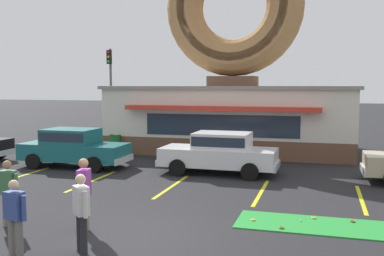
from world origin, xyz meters
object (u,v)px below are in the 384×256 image
at_px(pedestrian_leather_jacket_man, 15,215).
at_px(car_teal, 73,146).
at_px(pedestrian_hooded_kid, 81,210).
at_px(golf_ball, 301,220).
at_px(pedestrian_clipboard_woman, 8,190).
at_px(pedestrian_blue_sweater_man, 84,191).
at_px(traffic_light_pole, 110,80).
at_px(trash_bin, 115,144).
at_px(car_white, 220,151).

bearing_deg(pedestrian_leather_jacket_man, car_teal, 114.48).
bearing_deg(pedestrian_hooded_kid, golf_ball, 38.49).
distance_m(car_teal, pedestrian_clipboard_woman, 7.91).
relative_size(pedestrian_blue_sweater_man, traffic_light_pole, 0.30).
height_order(trash_bin, traffic_light_pole, traffic_light_pole).
xyz_separation_m(car_white, pedestrian_blue_sweater_man, (-1.51, -7.57, 0.09)).
height_order(car_teal, car_white, same).
distance_m(car_white, pedestrian_hooded_kid, 8.81).
distance_m(golf_ball, pedestrian_blue_sweater_man, 5.33).
bearing_deg(pedestrian_clipboard_woman, trash_bin, 103.02).
relative_size(car_white, pedestrian_leather_jacket_man, 2.95).
height_order(pedestrian_clipboard_woman, traffic_light_pole, traffic_light_pole).
bearing_deg(trash_bin, pedestrian_blue_sweater_man, -67.49).
height_order(pedestrian_blue_sweater_man, trash_bin, pedestrian_blue_sweater_man).
bearing_deg(golf_ball, car_teal, 151.45).
relative_size(pedestrian_leather_jacket_man, pedestrian_clipboard_woman, 0.96).
bearing_deg(pedestrian_blue_sweater_man, trash_bin, 112.51).
height_order(car_teal, pedestrian_clipboard_woman, pedestrian_clipboard_woman).
relative_size(pedestrian_hooded_kid, traffic_light_pole, 0.28).
distance_m(golf_ball, pedestrian_hooded_kid, 5.41).
distance_m(car_white, pedestrian_blue_sweater_man, 7.72).
distance_m(pedestrian_blue_sweater_man, pedestrian_clipboard_woman, 1.96).
height_order(pedestrian_leather_jacket_man, traffic_light_pole, traffic_light_pole).
height_order(car_white, pedestrian_hooded_kid, pedestrian_hooded_kid).
distance_m(car_white, pedestrian_leather_jacket_man, 9.52).
distance_m(pedestrian_hooded_kid, pedestrian_leather_jacket_man, 1.29).
height_order(car_teal, pedestrian_hooded_kid, pedestrian_hooded_kid).
xyz_separation_m(pedestrian_blue_sweater_man, trash_bin, (-4.50, 10.85, -0.46)).
bearing_deg(pedestrian_blue_sweater_man, pedestrian_leather_jacket_man, -107.79).
xyz_separation_m(golf_ball, car_teal, (-9.45, 5.14, 0.82)).
xyz_separation_m(pedestrian_hooded_kid, pedestrian_clipboard_woman, (-2.57, 1.03, -0.01)).
height_order(golf_ball, pedestrian_leather_jacket_man, pedestrian_leather_jacket_man).
height_order(pedestrian_clipboard_woman, trash_bin, pedestrian_clipboard_woman).
bearing_deg(traffic_light_pole, pedestrian_clipboard_woman, -70.73).
relative_size(pedestrian_blue_sweater_man, pedestrian_clipboard_woman, 1.07).
distance_m(golf_ball, pedestrian_leather_jacket_man, 6.65).
bearing_deg(pedestrian_clipboard_woman, car_white, 65.92).
height_order(car_white, pedestrian_blue_sweater_man, pedestrian_blue_sweater_man).
xyz_separation_m(car_white, pedestrian_leather_jacket_man, (-2.06, -9.30, -0.02)).
relative_size(golf_ball, pedestrian_clipboard_woman, 0.03).
xyz_separation_m(pedestrian_clipboard_woman, traffic_light_pole, (-6.44, 18.41, 2.82)).
distance_m(car_teal, traffic_light_pole, 11.94).
xyz_separation_m(car_teal, pedestrian_blue_sweater_man, (4.65, -7.26, 0.09)).
height_order(golf_ball, pedestrian_hooded_kid, pedestrian_hooded_kid).
xyz_separation_m(pedestrian_hooded_kid, traffic_light_pole, (-9.01, 19.44, 2.81)).
bearing_deg(car_teal, pedestrian_hooded_kid, -58.09).
xyz_separation_m(car_teal, pedestrian_leather_jacket_man, (4.09, -8.99, -0.02)).
relative_size(golf_ball, pedestrian_blue_sweater_man, 0.02).
bearing_deg(pedestrian_leather_jacket_man, pedestrian_hooded_kid, 24.12).
xyz_separation_m(golf_ball, pedestrian_hooded_kid, (-4.18, -3.32, 0.85)).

